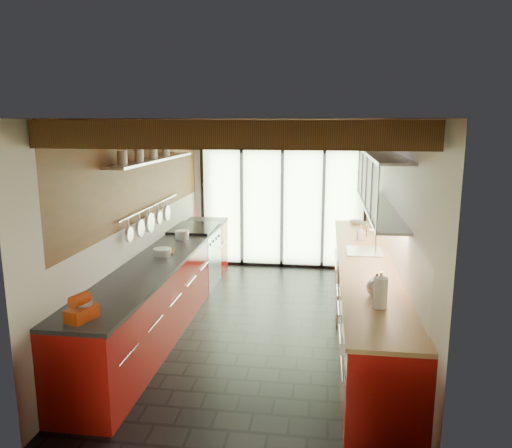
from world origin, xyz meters
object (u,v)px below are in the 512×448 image
(kettle, at_px, (377,285))
(bowl, at_px, (356,222))
(stand_mixer, at_px, (82,309))
(paper_towel, at_px, (380,293))
(soap_bottle, at_px, (361,233))

(kettle, relative_size, bowl, 1.18)
(kettle, bearing_deg, bowl, 90.00)
(stand_mixer, bearing_deg, bowl, 60.52)
(paper_towel, bearing_deg, kettle, 90.00)
(soap_bottle, bearing_deg, paper_towel, -90.00)
(kettle, xyz_separation_m, paper_towel, (0.00, -0.34, 0.04))
(kettle, height_order, soap_bottle, kettle)
(soap_bottle, distance_m, bowl, 1.17)
(bowl, bearing_deg, kettle, -90.00)
(kettle, height_order, paper_towel, paper_towel)
(kettle, bearing_deg, stand_mixer, -159.27)
(paper_towel, height_order, soap_bottle, paper_towel)
(stand_mixer, height_order, bowl, stand_mixer)
(stand_mixer, distance_m, kettle, 2.72)
(kettle, bearing_deg, soap_bottle, 90.00)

